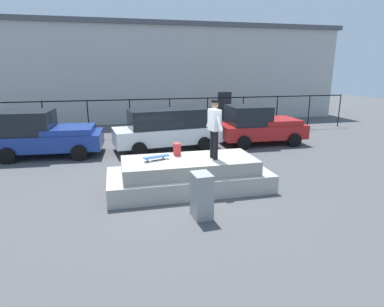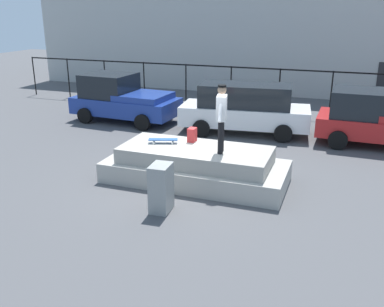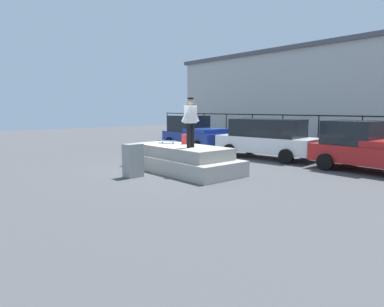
% 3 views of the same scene
% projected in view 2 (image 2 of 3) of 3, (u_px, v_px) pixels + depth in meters
% --- Properties ---
extents(ground_plane, '(60.00, 60.00, 0.00)m').
position_uv_depth(ground_plane, '(186.00, 181.00, 11.74)').
color(ground_plane, '#4C4C4F').
extents(concrete_ledge, '(4.91, 2.13, 0.96)m').
position_uv_depth(concrete_ledge, '(196.00, 166.00, 11.63)').
color(concrete_ledge, '#ADA89E').
rests_on(concrete_ledge, ground_plane).
extents(skateboarder, '(0.31, 0.95, 1.76)m').
position_uv_depth(skateboarder, '(221.00, 114.00, 10.77)').
color(skateboarder, black).
rests_on(skateboarder, concrete_ledge).
extents(skateboard, '(0.82, 0.45, 0.12)m').
position_uv_depth(skateboard, '(163.00, 140.00, 11.81)').
color(skateboard, '#264C8C').
rests_on(skateboard, concrete_ledge).
extents(backpack, '(0.20, 0.28, 0.39)m').
position_uv_depth(backpack, '(192.00, 135.00, 11.93)').
color(backpack, red).
rests_on(backpack, concrete_ledge).
extents(car_blue_pickup_near, '(4.45, 2.41, 1.93)m').
position_uv_depth(car_blue_pickup_near, '(122.00, 98.00, 17.67)').
color(car_blue_pickup_near, navy).
rests_on(car_blue_pickup_near, ground_plane).
extents(car_white_hatchback_mid, '(4.93, 2.45, 1.85)m').
position_uv_depth(car_white_hatchback_mid, '(245.00, 108.00, 15.94)').
color(car_white_hatchback_mid, white).
rests_on(car_white_hatchback_mid, ground_plane).
extents(car_red_pickup_far, '(4.12, 2.30, 1.88)m').
position_uv_depth(car_red_pickup_far, '(376.00, 119.00, 14.57)').
color(car_red_pickup_far, '#B21E1E').
rests_on(car_red_pickup_far, ground_plane).
extents(utility_box, '(0.48, 0.63, 1.14)m').
position_uv_depth(utility_box, '(161.00, 188.00, 9.87)').
color(utility_box, gray).
rests_on(utility_box, ground_plane).
extents(fence_row, '(24.06, 0.06, 2.02)m').
position_uv_depth(fence_row, '(255.00, 81.00, 18.94)').
color(fence_row, black).
rests_on(fence_row, ground_plane).
extents(warehouse_building, '(29.08, 6.77, 6.59)m').
position_uv_depth(warehouse_building, '(283.00, 29.00, 24.77)').
color(warehouse_building, '#B2B2AD').
rests_on(warehouse_building, ground_plane).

